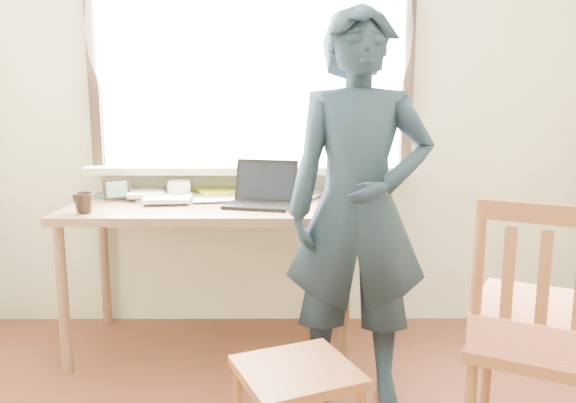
{
  "coord_description": "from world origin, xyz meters",
  "views": [
    {
      "loc": [
        -0.0,
        -1.25,
        1.31
      ],
      "look_at": [
        0.0,
        0.95,
        0.92
      ],
      "focal_mm": 35.0,
      "sensor_mm": 36.0,
      "label": 1
    }
  ],
  "objects_px": {
    "laptop": "(262,195)",
    "mug_white": "(179,190)",
    "mug_dark": "(84,203)",
    "side_chair": "(542,329)",
    "work_chair": "(297,384)",
    "person": "(358,210)",
    "desk": "(211,219)"
  },
  "relations": [
    {
      "from": "work_chair",
      "to": "mug_dark",
      "type": "bearing_deg",
      "value": 140.67
    },
    {
      "from": "desk",
      "to": "mug_white",
      "type": "distance_m",
      "value": 0.28
    },
    {
      "from": "work_chair",
      "to": "person",
      "type": "bearing_deg",
      "value": 63.16
    },
    {
      "from": "laptop",
      "to": "mug_white",
      "type": "relative_size",
      "value": 3.06
    },
    {
      "from": "mug_white",
      "to": "work_chair",
      "type": "distance_m",
      "value": 1.46
    },
    {
      "from": "laptop",
      "to": "mug_dark",
      "type": "relative_size",
      "value": 3.71
    },
    {
      "from": "laptop",
      "to": "work_chair",
      "type": "xyz_separation_m",
      "value": [
        0.16,
        -1.03,
        -0.5
      ]
    },
    {
      "from": "mug_white",
      "to": "work_chair",
      "type": "bearing_deg",
      "value": -62.87
    },
    {
      "from": "laptop",
      "to": "work_chair",
      "type": "bearing_deg",
      "value": -81.18
    },
    {
      "from": "side_chair",
      "to": "desk",
      "type": "bearing_deg",
      "value": 141.49
    },
    {
      "from": "mug_dark",
      "to": "person",
      "type": "bearing_deg",
      "value": -12.6
    },
    {
      "from": "mug_dark",
      "to": "person",
      "type": "distance_m",
      "value": 1.31
    },
    {
      "from": "laptop",
      "to": "mug_white",
      "type": "distance_m",
      "value": 0.5
    },
    {
      "from": "side_chair",
      "to": "person",
      "type": "height_order",
      "value": "person"
    },
    {
      "from": "desk",
      "to": "work_chair",
      "type": "xyz_separation_m",
      "value": [
        0.43,
        -1.06,
        -0.37
      ]
    },
    {
      "from": "work_chair",
      "to": "person",
      "type": "relative_size",
      "value": 0.29
    },
    {
      "from": "mug_white",
      "to": "side_chair",
      "type": "bearing_deg",
      "value": -38.65
    },
    {
      "from": "laptop",
      "to": "mug_dark",
      "type": "xyz_separation_m",
      "value": [
        -0.85,
        -0.2,
        -0.01
      ]
    },
    {
      "from": "mug_white",
      "to": "side_chair",
      "type": "relative_size",
      "value": 0.13
    },
    {
      "from": "laptop",
      "to": "person",
      "type": "distance_m",
      "value": 0.65
    },
    {
      "from": "laptop",
      "to": "desk",
      "type": "bearing_deg",
      "value": 173.11
    },
    {
      "from": "laptop",
      "to": "mug_white",
      "type": "xyz_separation_m",
      "value": [
        -0.47,
        0.19,
        -0.0
      ]
    },
    {
      "from": "desk",
      "to": "side_chair",
      "type": "bearing_deg",
      "value": -38.51
    },
    {
      "from": "mug_dark",
      "to": "side_chair",
      "type": "relative_size",
      "value": 0.11
    },
    {
      "from": "desk",
      "to": "work_chair",
      "type": "relative_size",
      "value": 2.91
    },
    {
      "from": "desk",
      "to": "laptop",
      "type": "bearing_deg",
      "value": -6.89
    },
    {
      "from": "mug_white",
      "to": "person",
      "type": "distance_m",
      "value": 1.13
    },
    {
      "from": "desk",
      "to": "mug_dark",
      "type": "bearing_deg",
      "value": -157.81
    },
    {
      "from": "laptop",
      "to": "mug_white",
      "type": "height_order",
      "value": "laptop"
    },
    {
      "from": "desk",
      "to": "laptop",
      "type": "relative_size",
      "value": 3.72
    },
    {
      "from": "laptop",
      "to": "side_chair",
      "type": "relative_size",
      "value": 0.39
    },
    {
      "from": "laptop",
      "to": "side_chair",
      "type": "bearing_deg",
      "value": -44.32
    }
  ]
}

